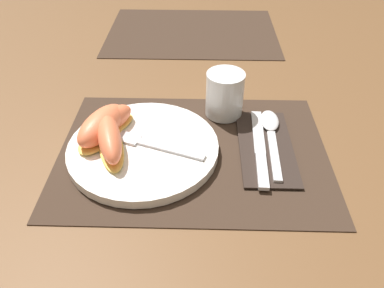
{
  "coord_description": "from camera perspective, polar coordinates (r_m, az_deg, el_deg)",
  "views": [
    {
      "loc": [
        0.01,
        -0.49,
        0.42
      ],
      "look_at": [
        -0.0,
        -0.01,
        0.02
      ],
      "focal_mm": 35.0,
      "sensor_mm": 36.0,
      "label": 1
    }
  ],
  "objects": [
    {
      "name": "citrus_wedge_0",
      "position": [
        0.67,
        -12.48,
        3.31
      ],
      "size": [
        0.1,
        0.11,
        0.04
      ],
      "color": "#F7C656",
      "rests_on": "plate"
    },
    {
      "name": "spoon",
      "position": [
        0.69,
        11.9,
        2.24
      ],
      "size": [
        0.04,
        0.19,
        0.01
      ],
      "color": "silver",
      "rests_on": "napkin"
    },
    {
      "name": "placemat",
      "position": [
        0.65,
        0.17,
        -1.06
      ],
      "size": [
        0.46,
        0.33,
        0.0
      ],
      "color": "#38281E",
      "rests_on": "ground_plane"
    },
    {
      "name": "citrus_wedge_1",
      "position": [
        0.66,
        -13.59,
        2.59
      ],
      "size": [
        0.1,
        0.13,
        0.05
      ],
      "color": "#F7C656",
      "rests_on": "plate"
    },
    {
      "name": "fork",
      "position": [
        0.64,
        -7.51,
        0.28
      ],
      "size": [
        0.19,
        0.08,
        0.0
      ],
      "color": "silver",
      "rests_on": "plate"
    },
    {
      "name": "juice_glass",
      "position": [
        0.71,
        4.99,
        7.25
      ],
      "size": [
        0.07,
        0.07,
        0.09
      ],
      "color": "silver",
      "rests_on": "placemat"
    },
    {
      "name": "ground_plane",
      "position": [
        0.65,
        0.17,
        -1.2
      ],
      "size": [
        3.0,
        3.0,
        0.0
      ],
      "primitive_type": "plane",
      "color": "brown"
    },
    {
      "name": "citrus_wedge_2",
      "position": [
        0.63,
        -12.46,
        0.78
      ],
      "size": [
        0.08,
        0.14,
        0.05
      ],
      "color": "#F7C656",
      "rests_on": "plate"
    },
    {
      "name": "napkin",
      "position": [
        0.66,
        11.17,
        -0.36
      ],
      "size": [
        0.09,
        0.2,
        0.0
      ],
      "color": "#2D231E",
      "rests_on": "placemat"
    },
    {
      "name": "placemat_far",
      "position": [
        1.08,
        0.04,
        16.75
      ],
      "size": [
        0.46,
        0.33,
        0.0
      ],
      "color": "#38281E",
      "rests_on": "ground_plane"
    },
    {
      "name": "plate",
      "position": [
        0.64,
        -7.41,
        -0.65
      ],
      "size": [
        0.26,
        0.26,
        0.02
      ],
      "color": "white",
      "rests_on": "placemat"
    },
    {
      "name": "knife",
      "position": [
        0.65,
        10.29,
        -0.64
      ],
      "size": [
        0.03,
        0.2,
        0.01
      ],
      "color": "silver",
      "rests_on": "napkin"
    }
  ]
}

